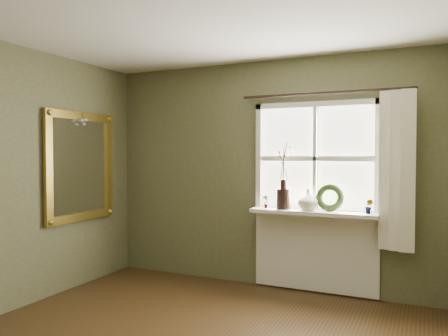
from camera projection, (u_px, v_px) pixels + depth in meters
wall_back at (270, 174)px, 5.07m from camera, size 4.00×0.10×2.60m
window_frame at (315, 159)px, 4.77m from camera, size 1.36×0.06×1.24m
window_sill at (313, 213)px, 4.69m from camera, size 1.36×0.26×0.04m
window_apron at (315, 251)px, 4.80m from camera, size 1.36×0.04×0.88m
dark_jug at (283, 199)px, 4.82m from camera, size 0.19×0.19×0.23m
cream_vase at (308, 200)px, 4.70m from camera, size 0.23×0.23×0.23m
wreath at (330, 201)px, 4.65m from camera, size 0.30×0.14×0.31m
potted_plant_left at (266, 201)px, 4.91m from camera, size 0.09×0.07×0.15m
potted_plant_right at (369, 206)px, 4.44m from camera, size 0.10×0.09×0.15m
curtain at (397, 171)px, 4.33m from camera, size 0.36×0.12×1.59m
curtain_rod at (324, 93)px, 4.65m from camera, size 1.84×0.03×0.03m
gilt_mirror at (81, 166)px, 5.02m from camera, size 0.10×1.05×1.25m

